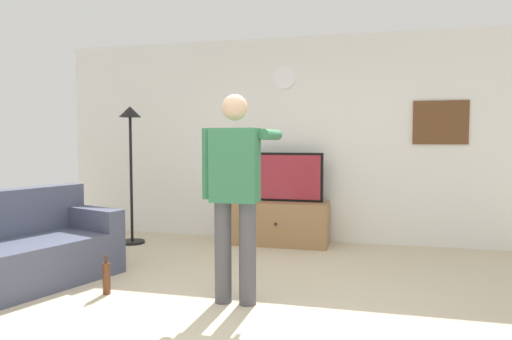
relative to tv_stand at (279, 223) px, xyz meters
name	(u,v)px	position (x,y,z in m)	size (l,w,h in m)	color
ground_plane	(219,321)	(0.05, -2.60, -0.28)	(8.40, 8.40, 0.00)	beige
back_wall	(288,140)	(0.05, 0.35, 1.07)	(6.40, 0.10, 2.70)	silver
tv_stand	(279,223)	(0.00, 0.00, 0.00)	(1.25, 0.52, 0.55)	#997047
television	(280,177)	(0.00, 0.05, 0.59)	(1.10, 0.07, 0.63)	black
wall_clock	(284,78)	(0.00, 0.29, 1.89)	(0.31, 0.31, 0.03)	white
framed_picture	(440,122)	(1.96, 0.30, 1.28)	(0.65, 0.04, 0.54)	brown
floor_lamp	(131,146)	(-1.88, -0.40, 1.00)	(0.32, 0.32, 1.78)	black
person_standing_nearer_lamp	(236,187)	(0.06, -2.19, 0.68)	(0.56, 0.78, 1.71)	#4C4C51
side_couch	(17,252)	(-2.02, -2.26, 0.04)	(1.36, 1.88, 0.87)	#474C60
beverage_bottle	(106,278)	(-1.10, -2.26, -0.13)	(0.07, 0.07, 0.34)	#592D19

